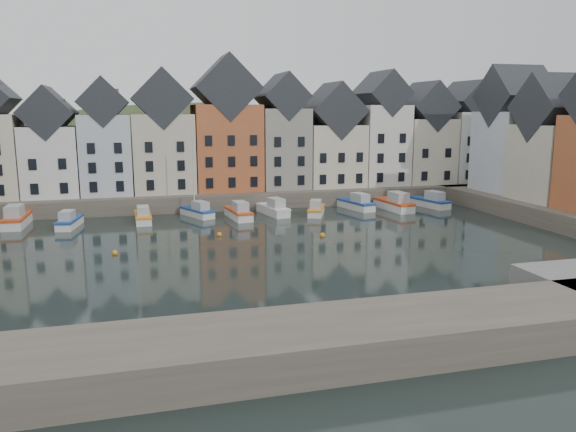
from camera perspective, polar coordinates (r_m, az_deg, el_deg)
name	(u,v)px	position (r m, az deg, el deg)	size (l,w,h in m)	color
ground	(277,252)	(50.41, -1.14, -3.72)	(260.00, 260.00, 0.00)	black
far_quay	(225,194)	(79.11, -6.45, 2.21)	(90.00, 16.00, 2.00)	#4E453C
near_wall	(186,357)	(27.92, -10.34, -13.86)	(50.00, 6.00, 2.00)	#4E453C
hillside	(206,273)	(108.42, -8.37, -5.80)	(153.60, 70.40, 64.00)	#28381C
far_terrace	(249,138)	(76.95, -3.95, 7.91)	(72.37, 8.16, 17.78)	beige
right_terrace	(558,142)	(73.33, 25.73, 6.79)	(8.30, 24.25, 16.36)	silver
mooring_buoys	(223,240)	(54.70, -6.58, -2.48)	(20.50, 5.50, 0.50)	orange
boat_a	(17,219)	(68.56, -25.84, -0.27)	(2.31, 7.00, 2.67)	silver
boat_b	(69,222)	(65.50, -21.34, -0.54)	(2.61, 5.76, 2.13)	silver
boat_c	(143,217)	(65.87, -14.51, -0.07)	(1.87, 5.66, 2.16)	silver
boat_d	(198,211)	(67.95, -9.16, 0.49)	(3.87, 5.80, 10.66)	silver
boat_e	(239,213)	(66.14, -5.02, 0.32)	(2.58, 6.33, 2.36)	silver
boat_f	(274,209)	(68.40, -1.47, 0.70)	(3.07, 6.38, 2.35)	silver
boat_g	(316,210)	(68.47, 2.88, 0.64)	(3.71, 5.71, 2.10)	silver
boat_h	(357,204)	(72.81, 6.98, 1.24)	(3.29, 6.48, 2.38)	silver
boat_i	(395,204)	(72.83, 10.78, 1.20)	(2.82, 7.17, 2.69)	silver
boat_j	(431,202)	(76.27, 14.29, 1.42)	(3.27, 6.52, 2.40)	silver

